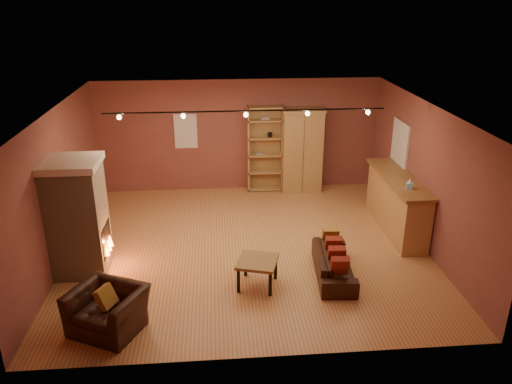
{
  "coord_description": "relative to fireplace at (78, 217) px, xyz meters",
  "views": [
    {
      "loc": [
        -0.58,
        -8.84,
        4.78
      ],
      "look_at": [
        0.19,
        0.2,
        1.1
      ],
      "focal_mm": 35.0,
      "sensor_mm": 36.0,
      "label": 1
    }
  ],
  "objects": [
    {
      "name": "back_window",
      "position": [
        1.74,
        3.83,
        0.49
      ],
      "size": [
        0.56,
        0.04,
        0.86
      ],
      "primitive_type": "cube",
      "color": "silver",
      "rests_on": "back_wall"
    },
    {
      "name": "right_wall",
      "position": [
        6.54,
        0.6,
        0.34
      ],
      "size": [
        0.02,
        6.5,
        2.8
      ],
      "primitive_type": "cube",
      "color": "brown",
      "rests_on": "floor"
    },
    {
      "name": "loveseat",
      "position": [
        4.51,
        -0.6,
        -0.73
      ],
      "size": [
        0.61,
        1.64,
        0.7
      ],
      "rotation": [
        0.0,
        0.0,
        1.48
      ],
      "color": "black",
      "rests_on": "floor"
    },
    {
      "name": "bookcase",
      "position": [
        3.7,
        3.74,
        0.04
      ],
      "size": [
        0.89,
        0.35,
        2.17
      ],
      "color": "tan",
      "rests_on": "floor"
    },
    {
      "name": "right_window",
      "position": [
        6.51,
        2.0,
        0.59
      ],
      "size": [
        0.05,
        0.9,
        1.0
      ],
      "primitive_type": "cube",
      "color": "silver",
      "rests_on": "right_wall"
    },
    {
      "name": "bar_counter",
      "position": [
        6.24,
        1.13,
        -0.45
      ],
      "size": [
        0.66,
        2.51,
        1.2
      ],
      "color": "tan",
      "rests_on": "floor"
    },
    {
      "name": "armchair",
      "position": [
        0.77,
        -1.81,
        -0.61
      ],
      "size": [
        1.22,
        1.05,
        0.9
      ],
      "rotation": [
        0.0,
        0.0,
        -0.46
      ],
      "color": "black",
      "rests_on": "floor"
    },
    {
      "name": "coffee_table",
      "position": [
        3.11,
        -0.81,
        -0.64
      ],
      "size": [
        0.81,
        0.81,
        0.5
      ],
      "rotation": [
        0.0,
        0.0,
        -0.28
      ],
      "color": "olive",
      "rests_on": "floor"
    },
    {
      "name": "fireplace",
      "position": [
        0.0,
        0.0,
        0.0
      ],
      "size": [
        1.01,
        0.98,
        2.12
      ],
      "color": "tan",
      "rests_on": "floor"
    },
    {
      "name": "floor",
      "position": [
        3.04,
        0.6,
        -1.06
      ],
      "size": [
        7.0,
        7.0,
        0.0
      ],
      "primitive_type": "plane",
      "color": "#A3663A",
      "rests_on": "ground"
    },
    {
      "name": "ceiling",
      "position": [
        3.04,
        0.6,
        1.74
      ],
      "size": [
        7.0,
        7.0,
        0.0
      ],
      "primitive_type": "plane",
      "rotation": [
        3.14,
        0.0,
        0.0
      ],
      "color": "brown",
      "rests_on": "back_wall"
    },
    {
      "name": "left_wall",
      "position": [
        -0.46,
        0.6,
        0.34
      ],
      "size": [
        0.02,
        6.5,
        2.8
      ],
      "primitive_type": "cube",
      "color": "brown",
      "rests_on": "floor"
    },
    {
      "name": "armoire",
      "position": [
        4.61,
        3.58,
        0.0
      ],
      "size": [
        1.04,
        0.6,
        2.11
      ],
      "color": "tan",
      "rests_on": "floor"
    },
    {
      "name": "tissue_box",
      "position": [
        6.19,
        0.48,
        0.23
      ],
      "size": [
        0.16,
        0.16,
        0.22
      ],
      "rotation": [
        0.0,
        0.0,
        -0.31
      ],
      "color": "#95C5EE",
      "rests_on": "bar_counter"
    },
    {
      "name": "track_rail",
      "position": [
        3.04,
        0.8,
        1.63
      ],
      "size": [
        5.2,
        0.09,
        0.13
      ],
      "color": "black",
      "rests_on": "ceiling"
    },
    {
      "name": "back_wall",
      "position": [
        3.04,
        3.85,
        0.34
      ],
      "size": [
        7.0,
        0.02,
        2.8
      ],
      "primitive_type": "cube",
      "color": "brown",
      "rests_on": "floor"
    }
  ]
}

